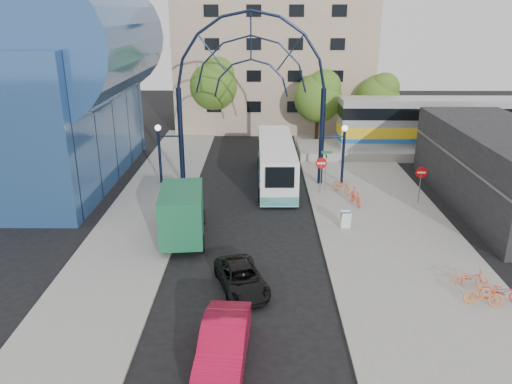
{
  "coord_description": "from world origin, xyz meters",
  "views": [
    {
      "loc": [
        0.66,
        -20.56,
        11.96
      ],
      "look_at": [
        0.41,
        6.0,
        2.3
      ],
      "focal_mm": 35.0,
      "sensor_mm": 36.0,
      "label": 1
    }
  ],
  "objects_px": {
    "train_car": "(485,123)",
    "bike_far_a": "(470,277)",
    "bike_far_c": "(502,291)",
    "city_bus": "(276,161)",
    "bike_near_a": "(342,186)",
    "sandwich_board": "(346,218)",
    "tree_north_c": "(379,96)",
    "stop_sign": "(321,166)",
    "black_suv": "(242,278)",
    "tree_north_b": "(215,82)",
    "bike_far_b": "(484,295)",
    "red_sedan": "(224,343)",
    "tree_north_a": "(320,95)",
    "bike_near_b": "(356,196)",
    "gateway_arch": "(251,65)",
    "do_not_enter_sign": "(421,176)",
    "green_truck": "(183,212)",
    "street_name_sign": "(326,162)"
  },
  "relations": [
    {
      "from": "tree_north_c",
      "to": "bike_far_b",
      "type": "bearing_deg",
      "value": -93.7
    },
    {
      "from": "red_sedan",
      "to": "train_car",
      "type": "bearing_deg",
      "value": 56.91
    },
    {
      "from": "city_bus",
      "to": "gateway_arch",
      "type": "bearing_deg",
      "value": -164.44
    },
    {
      "from": "stop_sign",
      "to": "bike_near_a",
      "type": "distance_m",
      "value": 2.05
    },
    {
      "from": "black_suv",
      "to": "bike_far_a",
      "type": "height_order",
      "value": "black_suv"
    },
    {
      "from": "bike_far_c",
      "to": "street_name_sign",
      "type": "bearing_deg",
      "value": 40.12
    },
    {
      "from": "bike_near_b",
      "to": "bike_far_a",
      "type": "bearing_deg",
      "value": -81.39
    },
    {
      "from": "sandwich_board",
      "to": "city_bus",
      "type": "relative_size",
      "value": 0.09
    },
    {
      "from": "bike_far_b",
      "to": "gateway_arch",
      "type": "bearing_deg",
      "value": 44.68
    },
    {
      "from": "street_name_sign",
      "to": "tree_north_a",
      "type": "distance_m",
      "value": 13.59
    },
    {
      "from": "bike_far_a",
      "to": "black_suv",
      "type": "bearing_deg",
      "value": 99.76
    },
    {
      "from": "train_car",
      "to": "tree_north_c",
      "type": "relative_size",
      "value": 3.86
    },
    {
      "from": "red_sedan",
      "to": "bike_far_c",
      "type": "relative_size",
      "value": 2.59
    },
    {
      "from": "tree_north_c",
      "to": "black_suv",
      "type": "distance_m",
      "value": 31.36
    },
    {
      "from": "do_not_enter_sign",
      "to": "green_truck",
      "type": "xyz_separation_m",
      "value": [
        -14.63,
        -5.06,
        -0.46
      ]
    },
    {
      "from": "stop_sign",
      "to": "tree_north_c",
      "type": "bearing_deg",
      "value": 65.31
    },
    {
      "from": "bike_far_a",
      "to": "bike_far_b",
      "type": "relative_size",
      "value": 0.97
    },
    {
      "from": "bike_far_a",
      "to": "tree_north_b",
      "type": "bearing_deg",
      "value": 33.35
    },
    {
      "from": "sandwich_board",
      "to": "bike_far_b",
      "type": "height_order",
      "value": "sandwich_board"
    },
    {
      "from": "city_bus",
      "to": "tree_north_a",
      "type": "bearing_deg",
      "value": 68.54
    },
    {
      "from": "train_car",
      "to": "bike_near_b",
      "type": "height_order",
      "value": "train_car"
    },
    {
      "from": "train_car",
      "to": "bike_near_b",
      "type": "distance_m",
      "value": 18.14
    },
    {
      "from": "tree_north_b",
      "to": "bike_far_b",
      "type": "bearing_deg",
      "value": -66.28
    },
    {
      "from": "train_car",
      "to": "bike_far_a",
      "type": "height_order",
      "value": "train_car"
    },
    {
      "from": "gateway_arch",
      "to": "bike_far_a",
      "type": "xyz_separation_m",
      "value": [
        10.25,
        -14.43,
        -8.02
      ]
    },
    {
      "from": "sandwich_board",
      "to": "red_sedan",
      "type": "bearing_deg",
      "value": -118.16
    },
    {
      "from": "tree_north_b",
      "to": "red_sedan",
      "type": "height_order",
      "value": "tree_north_b"
    },
    {
      "from": "gateway_arch",
      "to": "bike_near_b",
      "type": "xyz_separation_m",
      "value": [
        6.84,
        -4.28,
        -7.89
      ]
    },
    {
      "from": "do_not_enter_sign",
      "to": "sandwich_board",
      "type": "height_order",
      "value": "do_not_enter_sign"
    },
    {
      "from": "black_suv",
      "to": "bike_far_c",
      "type": "distance_m",
      "value": 11.34
    },
    {
      "from": "bike_near_a",
      "to": "tree_north_b",
      "type": "bearing_deg",
      "value": 89.32
    },
    {
      "from": "tree_north_b",
      "to": "tree_north_c",
      "type": "distance_m",
      "value": 16.15
    },
    {
      "from": "stop_sign",
      "to": "train_car",
      "type": "distance_m",
      "value": 18.22
    },
    {
      "from": "bike_far_c",
      "to": "city_bus",
      "type": "bearing_deg",
      "value": 47.48
    },
    {
      "from": "red_sedan",
      "to": "bike_far_a",
      "type": "relative_size",
      "value": 2.98
    },
    {
      "from": "sandwich_board",
      "to": "tree_north_c",
      "type": "bearing_deg",
      "value": 73.45
    },
    {
      "from": "do_not_enter_sign",
      "to": "red_sedan",
      "type": "height_order",
      "value": "do_not_enter_sign"
    },
    {
      "from": "red_sedan",
      "to": "bike_far_b",
      "type": "height_order",
      "value": "red_sedan"
    },
    {
      "from": "train_car",
      "to": "bike_far_a",
      "type": "bearing_deg",
      "value": -113.5
    },
    {
      "from": "gateway_arch",
      "to": "do_not_enter_sign",
      "type": "height_order",
      "value": "gateway_arch"
    },
    {
      "from": "stop_sign",
      "to": "sandwich_board",
      "type": "distance_m",
      "value": 6.2
    },
    {
      "from": "city_bus",
      "to": "green_truck",
      "type": "bearing_deg",
      "value": -120.29
    },
    {
      "from": "stop_sign",
      "to": "black_suv",
      "type": "relative_size",
      "value": 0.62
    },
    {
      "from": "green_truck",
      "to": "bike_near_a",
      "type": "xyz_separation_m",
      "value": [
        9.94,
        7.01,
        -0.9
      ]
    },
    {
      "from": "bike_far_a",
      "to": "bike_near_a",
      "type": "bearing_deg",
      "value": 26.04
    },
    {
      "from": "bike_near_b",
      "to": "bike_far_b",
      "type": "relative_size",
      "value": 1.13
    },
    {
      "from": "street_name_sign",
      "to": "bike_far_a",
      "type": "bearing_deg",
      "value": -68.81
    },
    {
      "from": "black_suv",
      "to": "gateway_arch",
      "type": "bearing_deg",
      "value": 72.73
    },
    {
      "from": "do_not_enter_sign",
      "to": "train_car",
      "type": "distance_m",
      "value": 15.03
    },
    {
      "from": "gateway_arch",
      "to": "tree_north_b",
      "type": "relative_size",
      "value": 1.7
    }
  ]
}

